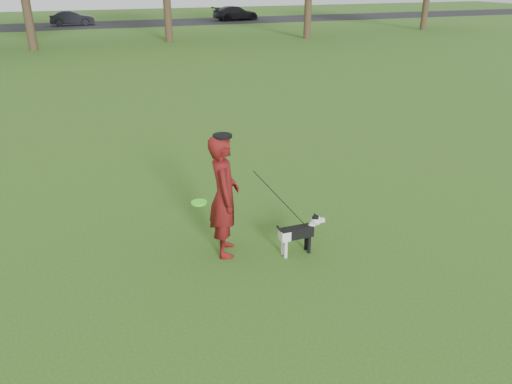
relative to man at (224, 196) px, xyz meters
name	(u,v)px	position (x,y,z in m)	size (l,w,h in m)	color
ground	(267,250)	(0.63, -0.21, -0.95)	(120.00, 120.00, 0.00)	#285116
road	(89,25)	(0.63, 39.79, -0.94)	(120.00, 7.00, 0.02)	black
man	(224,196)	(0.00, 0.00, 0.00)	(0.69, 0.45, 1.90)	#580C11
dog	(300,231)	(1.07, -0.44, -0.57)	(0.83, 0.17, 0.63)	black
car_mid	(72,18)	(-0.70, 39.79, -0.35)	(1.22, 3.51, 1.16)	black
car_right	(236,13)	(13.68, 39.79, -0.31)	(1.74, 4.27, 1.24)	black
man_held_items	(280,199)	(0.80, -0.25, -0.07)	(1.72, 0.58, 1.49)	#46FF20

